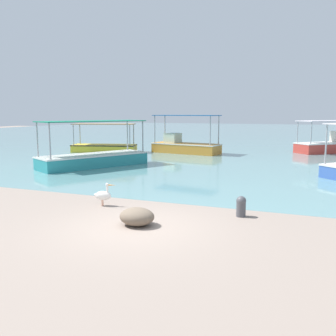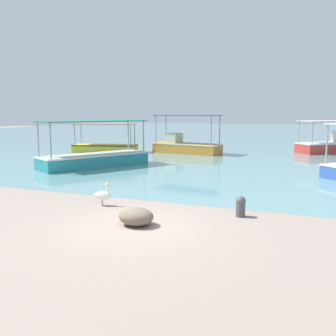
{
  "view_description": "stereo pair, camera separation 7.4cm",
  "coord_description": "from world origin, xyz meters",
  "views": [
    {
      "loc": [
        4.51,
        -9.04,
        3.19
      ],
      "look_at": [
        -0.69,
        4.29,
        1.04
      ],
      "focal_mm": 40.0,
      "sensor_mm": 36.0,
      "label": 1
    },
    {
      "loc": [
        4.58,
        -9.02,
        3.19
      ],
      "look_at": [
        -0.69,
        4.29,
        1.04
      ],
      "focal_mm": 40.0,
      "sensor_mm": 36.0,
      "label": 2
    }
  ],
  "objects": [
    {
      "name": "ground",
      "position": [
        0.0,
        0.0,
        0.0
      ],
      "size": [
        120.0,
        120.0,
        0.0
      ],
      "primitive_type": "plane",
      "color": "gray"
    },
    {
      "name": "harbor_water",
      "position": [
        0.0,
        48.0,
        0.0
      ],
      "size": [
        110.0,
        90.0,
        0.0
      ],
      "primitive_type": "cube",
      "color": "#659395",
      "rests_on": "ground"
    },
    {
      "name": "fishing_boat_near_right",
      "position": [
        -11.17,
        17.03,
        0.47
      ],
      "size": [
        5.35,
        3.0,
        2.25
      ],
      "color": "gold",
      "rests_on": "harbor_water"
    },
    {
      "name": "fishing_boat_far_left",
      "position": [
        -4.86,
        18.58,
        0.63
      ],
      "size": [
        5.57,
        2.71,
        2.95
      ],
      "color": "orange",
      "rests_on": "harbor_water"
    },
    {
      "name": "fishing_boat_center",
      "position": [
        -7.49,
        9.7,
        0.54
      ],
      "size": [
        4.83,
        6.63,
        2.68
      ],
      "color": "teal",
      "rests_on": "harbor_water"
    },
    {
      "name": "fishing_boat_far_right",
      "position": [
        5.7,
        23.2,
        0.63
      ],
      "size": [
        5.19,
        4.87,
        2.51
      ],
      "color": "#C0392F",
      "rests_on": "harbor_water"
    },
    {
      "name": "pelican",
      "position": [
        -2.09,
        1.79,
        0.38
      ],
      "size": [
        0.8,
        0.37,
        0.8
      ],
      "color": "#E0997A",
      "rests_on": "ground"
    },
    {
      "name": "mooring_bollard",
      "position": [
        2.55,
        2.17,
        0.34
      ],
      "size": [
        0.3,
        0.3,
        0.64
      ],
      "color": "#47474C",
      "rests_on": "ground"
    },
    {
      "name": "net_pile",
      "position": [
        -0.04,
        0.2,
        0.25
      ],
      "size": [
        1.01,
        0.86,
        0.51
      ],
      "primitive_type": "ellipsoid",
      "color": "#6F5F4E",
      "rests_on": "ground"
    }
  ]
}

